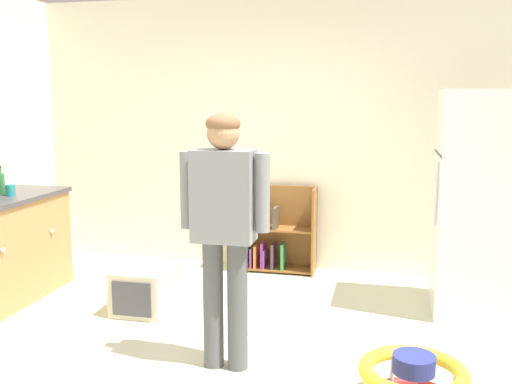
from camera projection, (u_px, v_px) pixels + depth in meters
The scene contains 9 objects.
ground_plane at pixel (226, 366), 3.75m from camera, with size 12.00×12.00×0.00m, color beige.
back_wall at pixel (289, 135), 5.77m from camera, with size 5.20×0.06×2.70m, color #EBE4C6.
refrigerator at pixel (482, 204), 4.56m from camera, with size 0.73×0.68×1.78m.
bookshelf at pixel (270, 234), 5.78m from camera, with size 0.80×0.28×0.85m.
standing_person at pixel (225, 218), 3.58m from camera, with size 0.57×0.22×1.63m.
baby_walker at pixel (413, 383), 3.20m from camera, with size 0.60×0.60×0.32m.
pet_carrier at pixel (146, 288), 4.72m from camera, with size 0.42×0.55×0.36m.
green_glass_bottle at pixel (1, 183), 4.91m from camera, with size 0.07×0.07×0.25m.
teal_cup at pixel (10, 190), 4.86m from camera, with size 0.08×0.08×0.10m, color teal.
Camera 1 is at (0.98, -3.39, 1.72)m, focal length 40.61 mm.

